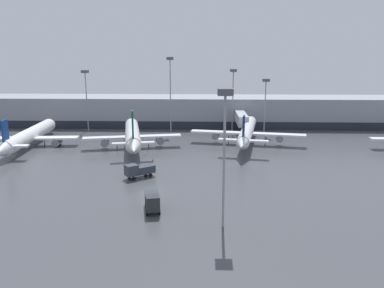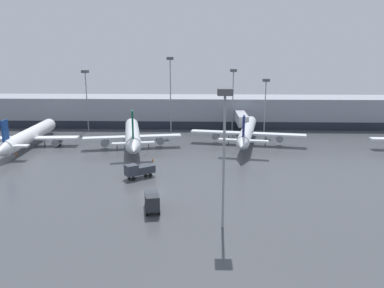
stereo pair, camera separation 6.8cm
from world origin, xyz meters
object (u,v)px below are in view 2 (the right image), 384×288
at_px(traffic_cone_0, 153,159).
at_px(apron_light_mast_6, 170,75).
at_px(apron_light_mast_2, 266,90).
at_px(apron_light_mast_3, 233,83).
at_px(parked_jet_1, 247,131).
at_px(service_truck_1, 139,170).
at_px(apron_light_mast_0, 225,119).
at_px(apron_light_mast_1, 86,83).
at_px(parked_jet_0, 29,136).
at_px(traffic_cone_1, 16,154).
at_px(parked_jet_2, 133,134).
at_px(service_truck_0, 152,200).

relative_size(traffic_cone_0, apron_light_mast_6, 0.03).
height_order(apron_light_mast_2, apron_light_mast_3, apron_light_mast_3).
bearing_deg(parked_jet_1, service_truck_1, 151.02).
bearing_deg(apron_light_mast_0, apron_light_mast_3, 84.95).
relative_size(apron_light_mast_1, apron_light_mast_2, 1.14).
relative_size(parked_jet_0, apron_light_mast_6, 1.78).
distance_m(traffic_cone_1, apron_light_mast_6, 44.45).
distance_m(parked_jet_0, apron_light_mast_1, 24.64).
relative_size(parked_jet_2, apron_light_mast_0, 1.98).
xyz_separation_m(parked_jet_1, apron_light_mast_0, (-8.04, -46.44, 10.47)).
height_order(parked_jet_0, apron_light_mast_1, apron_light_mast_1).
height_order(traffic_cone_1, apron_light_mast_6, apron_light_mast_6).
height_order(parked_jet_1, service_truck_0, parked_jet_1).
distance_m(service_truck_0, service_truck_1, 15.29).
distance_m(service_truck_0, apron_light_mast_1, 65.61).
xyz_separation_m(parked_jet_0, traffic_cone_0, (31.51, -12.25, -2.23)).
relative_size(parked_jet_2, traffic_cone_1, 50.63).
distance_m(parked_jet_1, traffic_cone_0, 26.46).
height_order(apron_light_mast_1, apron_light_mast_6, apron_light_mast_6).
xyz_separation_m(service_truck_1, apron_light_mast_1, (-22.57, 43.88, 12.40)).
height_order(traffic_cone_0, apron_light_mast_3, apron_light_mast_3).
bearing_deg(parked_jet_1, apron_light_mast_6, 64.07).
bearing_deg(apron_light_mast_6, parked_jet_1, -36.14).
height_order(parked_jet_1, apron_light_mast_0, apron_light_mast_0).
height_order(parked_jet_1, apron_light_mast_6, apron_light_mast_6).
height_order(parked_jet_2, apron_light_mast_3, apron_light_mast_3).
distance_m(apron_light_mast_1, apron_light_mast_2, 50.94).
bearing_deg(service_truck_0, service_truck_1, -174.58).
distance_m(traffic_cone_0, apron_light_mast_1, 42.44).
bearing_deg(apron_light_mast_0, traffic_cone_1, 141.84).
relative_size(apron_light_mast_0, apron_light_mast_1, 0.99).
bearing_deg(apron_light_mast_2, service_truck_0, -113.34).
bearing_deg(apron_light_mast_2, apron_light_mast_3, 166.01).
bearing_deg(apron_light_mast_3, apron_light_mast_2, -13.99).
bearing_deg(service_truck_1, apron_light_mast_6, -129.93).
height_order(traffic_cone_0, apron_light_mast_2, apron_light_mast_2).
relative_size(apron_light_mast_3, apron_light_mast_6, 0.85).
bearing_deg(parked_jet_0, traffic_cone_1, -179.63).
xyz_separation_m(parked_jet_0, apron_light_mast_0, (44.54, -42.96, 11.25)).
relative_size(parked_jet_1, traffic_cone_1, 52.64).
bearing_deg(apron_light_mast_1, apron_light_mast_0, -60.02).
relative_size(parked_jet_1, apron_light_mast_3, 2.00).
height_order(service_truck_0, traffic_cone_0, service_truck_0).
xyz_separation_m(apron_light_mast_2, apron_light_mast_6, (-26.28, 1.07, 3.98)).
bearing_deg(parked_jet_0, parked_jet_1, -91.26).
bearing_deg(apron_light_mast_0, traffic_cone_0, 112.98).
xyz_separation_m(parked_jet_1, service_truck_0, (-17.59, -41.62, -1.77)).
height_order(service_truck_1, apron_light_mast_2, apron_light_mast_2).
bearing_deg(apron_light_mast_1, service_truck_0, -65.25).
height_order(parked_jet_0, apron_light_mast_3, apron_light_mast_3).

